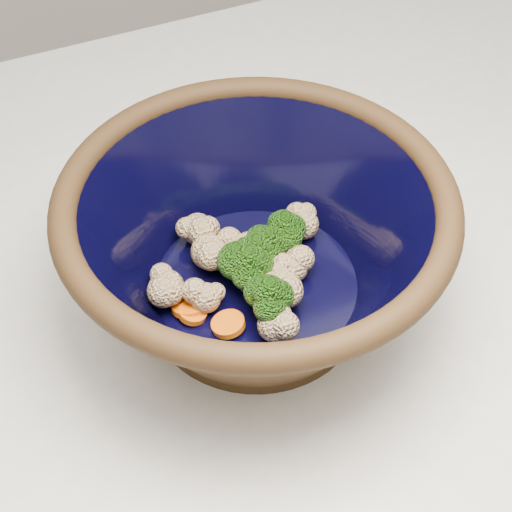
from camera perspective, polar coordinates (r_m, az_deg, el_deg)
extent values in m
cylinder|color=black|center=(0.67, 0.00, -3.51)|extent=(0.20, 0.20, 0.01)
torus|color=black|center=(0.58, 0.00, 4.53)|extent=(0.33, 0.33, 0.02)
cylinder|color=black|center=(0.65, 0.00, -2.15)|extent=(0.19, 0.19, 0.00)
cylinder|color=#608442|center=(0.67, 2.16, 1.08)|extent=(0.01, 0.01, 0.02)
ellipsoid|color=#296112|center=(0.66, 2.22, 2.48)|extent=(0.04, 0.04, 0.03)
cylinder|color=#608442|center=(0.65, -0.07, -0.72)|extent=(0.01, 0.01, 0.02)
ellipsoid|color=#296112|center=(0.64, -0.07, 0.66)|extent=(0.04, 0.04, 0.03)
cylinder|color=#608442|center=(0.64, -0.71, -1.94)|extent=(0.01, 0.01, 0.02)
ellipsoid|color=#296112|center=(0.62, -0.73, -0.40)|extent=(0.04, 0.04, 0.04)
cylinder|color=#608442|center=(0.62, 0.97, -4.46)|extent=(0.01, 0.01, 0.02)
ellipsoid|color=#296112|center=(0.60, 1.00, -2.96)|extent=(0.04, 0.04, 0.04)
cylinder|color=#608442|center=(0.66, 0.92, -0.04)|extent=(0.01, 0.01, 0.02)
ellipsoid|color=#296112|center=(0.65, 0.95, 1.28)|extent=(0.04, 0.04, 0.03)
cylinder|color=#608442|center=(0.65, -0.38, -1.69)|extent=(0.01, 0.01, 0.02)
ellipsoid|color=#296112|center=(0.63, -0.39, -0.49)|extent=(0.04, 0.04, 0.03)
sphere|color=#D0B78F|center=(0.65, 2.95, -0.99)|extent=(0.03, 0.03, 0.03)
sphere|color=#D0B78F|center=(0.66, -1.44, 0.44)|extent=(0.03, 0.03, 0.03)
sphere|color=#D0B78F|center=(0.68, -4.68, 2.16)|extent=(0.03, 0.03, 0.03)
sphere|color=#D0B78F|center=(0.63, 1.75, -2.74)|extent=(0.03, 0.03, 0.03)
sphere|color=#D0B78F|center=(0.66, -3.80, 0.34)|extent=(0.03, 0.03, 0.03)
sphere|color=#D0B78F|center=(0.63, 2.04, -2.37)|extent=(0.03, 0.03, 0.03)
sphere|color=#D0B78F|center=(0.62, -4.07, -3.37)|extent=(0.03, 0.03, 0.03)
sphere|color=#D0B78F|center=(0.63, -7.16, -2.48)|extent=(0.03, 0.03, 0.03)
sphere|color=#D0B78F|center=(0.60, 1.48, -5.55)|extent=(0.03, 0.03, 0.03)
sphere|color=#D0B78F|center=(0.64, 0.06, -1.16)|extent=(0.03, 0.03, 0.03)
sphere|color=#D0B78F|center=(0.66, -2.51, 0.46)|extent=(0.03, 0.03, 0.03)
sphere|color=#D0B78F|center=(0.68, 3.81, 2.54)|extent=(0.03, 0.03, 0.03)
cylinder|color=orange|center=(0.65, 0.05, -1.72)|extent=(0.03, 0.03, 0.01)
cylinder|color=orange|center=(0.66, 1.30, -0.32)|extent=(0.03, 0.03, 0.01)
cylinder|color=orange|center=(0.63, -5.38, -3.98)|extent=(0.03, 0.03, 0.01)
cylinder|color=orange|center=(0.65, -0.50, -1.47)|extent=(0.03, 0.03, 0.01)
cylinder|color=orange|center=(0.62, -2.24, -5.46)|extent=(0.03, 0.03, 0.01)
cylinder|color=orange|center=(0.63, -5.10, -4.56)|extent=(0.03, 0.03, 0.01)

